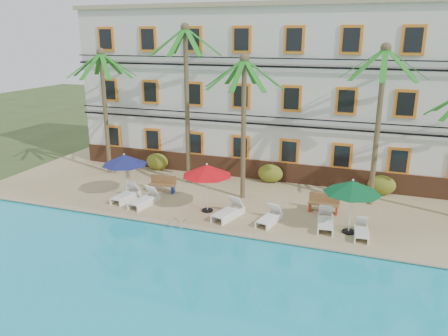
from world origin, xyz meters
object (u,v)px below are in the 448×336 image
at_px(umbrella_green, 352,187).
at_px(bench_right, 324,203).
at_px(pool_ladder, 180,227).
at_px(palm_d, 380,105).
at_px(lounger_f, 361,231).
at_px(umbrella_blue, 124,160).
at_px(palm_a, 104,95).
at_px(umbrella_red, 207,170).
at_px(lounger_b, 145,199).
at_px(lounger_d, 270,217).
at_px(palm_c, 244,108).
at_px(lounger_c, 229,211).
at_px(palm_b, 187,85).
at_px(lounger_a, 126,195).
at_px(bench_left, 163,184).
at_px(lounger_e, 325,221).

bearing_deg(umbrella_green, bench_right, 123.74).
distance_m(umbrella_green, pool_ladder, 7.91).
xyz_separation_m(palm_d, lounger_f, (-0.23, -4.16, -4.93)).
bearing_deg(umbrella_blue, palm_a, 134.36).
distance_m(umbrella_red, lounger_b, 3.85).
bearing_deg(lounger_d, palm_c, 128.20).
height_order(lounger_d, lounger_f, lounger_d).
distance_m(lounger_c, bench_right, 4.78).
bearing_deg(palm_b, palm_a, 178.73).
distance_m(palm_c, lounger_c, 5.37).
bearing_deg(lounger_f, umbrella_green, 161.20).
height_order(palm_b, pool_ladder, palm_b).
height_order(umbrella_blue, lounger_a, umbrella_blue).
bearing_deg(palm_c, palm_d, 11.71).
bearing_deg(lounger_a, lounger_c, -3.47).
bearing_deg(palm_a, lounger_b, -40.43).
height_order(palm_b, bench_left, palm_b).
xyz_separation_m(palm_d, lounger_e, (-1.82, -3.77, -4.89)).
bearing_deg(lounger_a, palm_b, 62.33).
xyz_separation_m(umbrella_green, lounger_f, (0.55, -0.19, -1.89)).
xyz_separation_m(umbrella_blue, lounger_b, (1.52, -0.72, -1.79)).
xyz_separation_m(bench_left, pool_ladder, (2.91, -3.97, -0.47)).
relative_size(palm_c, umbrella_blue, 3.10).
height_order(umbrella_red, lounger_f, umbrella_red).
xyz_separation_m(palm_b, lounger_d, (5.96, -4.09, -5.47)).
relative_size(umbrella_blue, lounger_e, 1.22).
distance_m(lounger_d, pool_ladder, 4.21).
bearing_deg(lounger_d, lounger_f, -0.44).
bearing_deg(lounger_d, palm_a, 159.95).
bearing_deg(palm_a, lounger_a, -47.09).
height_order(lounger_f, bench_left, bench_left).
height_order(palm_d, lounger_e, palm_d).
height_order(palm_a, pool_ladder, palm_a).
xyz_separation_m(palm_a, bench_right, (13.74, -2.00, -4.49)).
relative_size(umbrella_green, lounger_b, 1.25).
bearing_deg(palm_d, umbrella_green, -100.98).
height_order(lounger_b, bench_left, bench_left).
bearing_deg(lounger_b, pool_ladder, -33.02).
bearing_deg(pool_ladder, lounger_c, 45.32).
height_order(umbrella_green, lounger_e, umbrella_green).
distance_m(palm_a, lounger_e, 15.31).
bearing_deg(lounger_f, pool_ladder, -167.24).
bearing_deg(lounger_e, umbrella_green, -11.29).
height_order(lounger_c, lounger_f, lounger_c).
bearing_deg(lounger_a, lounger_f, -1.71).
bearing_deg(palm_a, lounger_d, -20.05).
bearing_deg(lounger_e, palm_d, 64.19).
relative_size(lounger_c, bench_right, 1.39).
xyz_separation_m(umbrella_green, lounger_b, (-10.21, -0.12, -1.85)).
bearing_deg(lounger_e, umbrella_red, -179.83).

